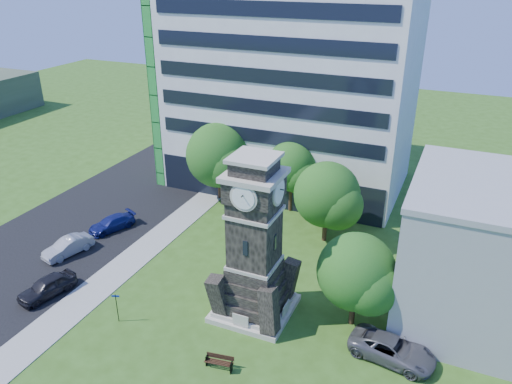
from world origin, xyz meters
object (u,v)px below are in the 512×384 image
at_px(car_street_south, 47,287).
at_px(street_sign, 117,305).
at_px(park_bench, 219,361).
at_px(car_east_lot, 392,349).
at_px(car_street_mid, 68,247).
at_px(clock_tower, 255,249).
at_px(car_street_north, 112,223).

distance_m(car_street_south, street_sign, 6.99).
bearing_deg(street_sign, park_bench, -26.50).
bearing_deg(car_street_south, car_east_lot, 22.65).
height_order(car_east_lot, street_sign, street_sign).
relative_size(car_street_south, car_street_mid, 1.01).
distance_m(car_east_lot, park_bench, 11.14).
distance_m(car_street_mid, car_east_lot, 28.36).
bearing_deg(clock_tower, street_sign, -149.33).
relative_size(car_east_lot, street_sign, 2.38).
height_order(clock_tower, car_street_north, clock_tower).
bearing_deg(car_street_south, car_street_mid, 132.22).
height_order(car_street_south, car_street_mid, car_street_south).
xyz_separation_m(clock_tower, park_bench, (0.25, -6.11, -4.78)).
relative_size(clock_tower, car_street_mid, 2.75).
bearing_deg(clock_tower, car_street_north, 161.86).
relative_size(car_street_south, park_bench, 2.47).
bearing_deg(street_sign, clock_tower, 11.31).
bearing_deg(car_east_lot, car_street_north, 85.40).
relative_size(car_street_south, car_east_lot, 0.81).
relative_size(clock_tower, car_east_lot, 2.21).
bearing_deg(street_sign, car_east_lot, -7.03).
relative_size(car_street_south, car_street_north, 0.99).
bearing_deg(park_bench, clock_tower, 83.58).
relative_size(clock_tower, car_street_north, 2.69).
height_order(clock_tower, car_street_south, clock_tower).
xyz_separation_m(car_street_mid, car_street_north, (0.67, 5.12, -0.07)).
xyz_separation_m(car_street_mid, street_sign, (9.73, -5.64, 0.72)).
xyz_separation_m(car_street_north, park_bench, (17.77, -11.85, -0.16)).
xyz_separation_m(car_street_south, car_east_lot, (25.53, 3.70, 0.00)).
height_order(car_street_mid, park_bench, car_street_mid).
bearing_deg(clock_tower, park_bench, -87.66).
bearing_deg(car_street_mid, clock_tower, 13.44).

